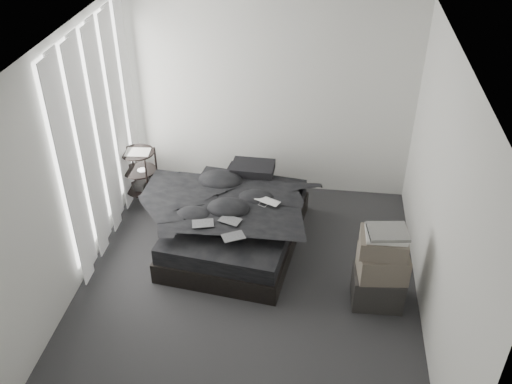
# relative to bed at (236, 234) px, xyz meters

# --- Properties ---
(floor) EXTENTS (3.60, 4.20, 0.01)m
(floor) POSITION_rel_bed_xyz_m (0.23, -0.81, -0.12)
(floor) COLOR #2D2D2F
(floor) RESTS_ON ground
(ceiling) EXTENTS (3.60, 4.20, 0.01)m
(ceiling) POSITION_rel_bed_xyz_m (0.23, -0.81, 2.48)
(ceiling) COLOR white
(ceiling) RESTS_ON ground
(wall_back) EXTENTS (3.60, 0.01, 2.60)m
(wall_back) POSITION_rel_bed_xyz_m (0.23, 1.29, 1.18)
(wall_back) COLOR silver
(wall_back) RESTS_ON ground
(wall_front) EXTENTS (3.60, 0.01, 2.60)m
(wall_front) POSITION_rel_bed_xyz_m (0.23, -2.91, 1.18)
(wall_front) COLOR silver
(wall_front) RESTS_ON ground
(wall_left) EXTENTS (0.01, 4.20, 2.60)m
(wall_left) POSITION_rel_bed_xyz_m (-1.57, -0.81, 1.18)
(wall_left) COLOR silver
(wall_left) RESTS_ON ground
(wall_right) EXTENTS (0.01, 4.20, 2.60)m
(wall_right) POSITION_rel_bed_xyz_m (2.03, -0.81, 1.18)
(wall_right) COLOR silver
(wall_right) RESTS_ON ground
(window_left) EXTENTS (0.02, 2.00, 2.30)m
(window_left) POSITION_rel_bed_xyz_m (-1.55, 0.09, 1.23)
(window_left) COLOR white
(window_left) RESTS_ON wall_left
(curtain_left) EXTENTS (0.06, 2.12, 2.48)m
(curtain_left) POSITION_rel_bed_xyz_m (-1.50, 0.09, 1.16)
(curtain_left) COLOR white
(curtain_left) RESTS_ON wall_left
(bed) EXTENTS (1.61, 1.99, 0.25)m
(bed) POSITION_rel_bed_xyz_m (0.00, 0.00, 0.00)
(bed) COLOR black
(bed) RESTS_ON floor
(mattress) EXTENTS (1.55, 1.93, 0.19)m
(mattress) POSITION_rel_bed_xyz_m (0.00, 0.00, 0.22)
(mattress) COLOR black
(mattress) RESTS_ON bed
(duvet) EXTENTS (1.54, 1.72, 0.21)m
(duvet) POSITION_rel_bed_xyz_m (-0.01, -0.04, 0.42)
(duvet) COLOR black
(duvet) RESTS_ON mattress
(pillow_lower) EXTENTS (0.59, 0.44, 0.12)m
(pillow_lower) POSITION_rel_bed_xyz_m (0.05, 0.71, 0.38)
(pillow_lower) COLOR black
(pillow_lower) RESTS_ON mattress
(pillow_upper) EXTENTS (0.52, 0.37, 0.12)m
(pillow_upper) POSITION_rel_bed_xyz_m (0.11, 0.68, 0.50)
(pillow_upper) COLOR black
(pillow_upper) RESTS_ON pillow_lower
(laptop) EXTENTS (0.34, 0.29, 0.02)m
(laptop) POSITION_rel_bed_xyz_m (0.34, 0.00, 0.54)
(laptop) COLOR silver
(laptop) RESTS_ON duvet
(comic_a) EXTENTS (0.26, 0.20, 0.01)m
(comic_a) POSITION_rel_bed_xyz_m (-0.28, -0.45, 0.53)
(comic_a) COLOR black
(comic_a) RESTS_ON duvet
(comic_b) EXTENTS (0.27, 0.22, 0.01)m
(comic_b) POSITION_rel_bed_xyz_m (-0.00, -0.36, 0.54)
(comic_b) COLOR black
(comic_b) RESTS_ON duvet
(comic_c) EXTENTS (0.27, 0.24, 0.01)m
(comic_c) POSITION_rel_bed_xyz_m (0.08, -0.63, 0.55)
(comic_c) COLOR black
(comic_c) RESTS_ON duvet
(side_stand) EXTENTS (0.45, 0.45, 0.77)m
(side_stand) POSITION_rel_bed_xyz_m (-1.33, 0.64, 0.26)
(side_stand) COLOR black
(side_stand) RESTS_ON floor
(papers) EXTENTS (0.31, 0.24, 0.02)m
(papers) POSITION_rel_bed_xyz_m (-1.32, 0.63, 0.65)
(papers) COLOR white
(papers) RESTS_ON side_stand
(floor_books) EXTENTS (0.15, 0.19, 0.12)m
(floor_books) POSITION_rel_bed_xyz_m (-0.66, 0.05, -0.06)
(floor_books) COLOR black
(floor_books) RESTS_ON floor
(box_lower) EXTENTS (0.52, 0.41, 0.38)m
(box_lower) POSITION_rel_bed_xyz_m (1.59, -0.78, 0.06)
(box_lower) COLOR black
(box_lower) RESTS_ON floor
(box_mid) EXTENTS (0.51, 0.42, 0.29)m
(box_mid) POSITION_rel_bed_xyz_m (1.61, -0.79, 0.40)
(box_mid) COLOR #5D554A
(box_mid) RESTS_ON box_lower
(box_upper) EXTENTS (0.46, 0.38, 0.20)m
(box_upper) POSITION_rel_bed_xyz_m (1.58, -0.78, 0.64)
(box_upper) COLOR #5D554A
(box_upper) RESTS_ON box_mid
(art_book_white) EXTENTS (0.40, 0.32, 0.04)m
(art_book_white) POSITION_rel_bed_xyz_m (1.59, -0.78, 0.76)
(art_book_white) COLOR silver
(art_book_white) RESTS_ON box_upper
(art_book_snake) EXTENTS (0.41, 0.35, 0.04)m
(art_book_snake) POSITION_rel_bed_xyz_m (1.61, -0.79, 0.80)
(art_book_snake) COLOR silver
(art_book_snake) RESTS_ON art_book_white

